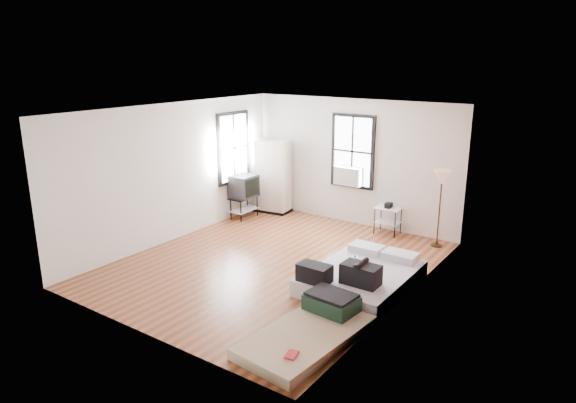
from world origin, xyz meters
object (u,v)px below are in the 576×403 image
Objects in this scene: floor_lamp at (442,182)px; side_table at (388,213)px; mattress_main at (361,276)px; wardrobe at (272,176)px; mattress_bare at (313,328)px; tv_stand at (244,188)px.

side_table is at bearing 173.66° from floor_lamp.
side_table is (-0.72, 2.66, 0.29)m from mattress_main.
side_table is at bearing -6.04° from wardrobe.
mattress_bare is at bearing -83.71° from mattress_main.
wardrobe is 0.84m from tv_stand.
mattress_main is at bearing -99.10° from floor_lamp.
wardrobe is 2.55× the size of side_table.
mattress_main is at bearing -74.80° from side_table.
wardrobe reaches higher than mattress_main.
tv_stand reaches higher than mattress_main.
side_table reaches higher than mattress_main.
mattress_bare is 2.93× the size of side_table.
mattress_bare is at bearing -41.03° from tv_stand.
mattress_main is at bearing 101.37° from mattress_bare.
mattress_bare is at bearing -55.51° from wardrobe.
mattress_main is 2.77m from side_table.
tv_stand is at bearing -170.29° from floor_lamp.
floor_lamp is at bearing -8.14° from wardrobe.
floor_lamp is (0.41, 2.53, 1.16)m from mattress_main.
mattress_bare is (0.20, -1.81, -0.05)m from mattress_main.
floor_lamp reaches higher than tv_stand.
side_table is (-0.92, 4.47, 0.34)m from mattress_bare.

